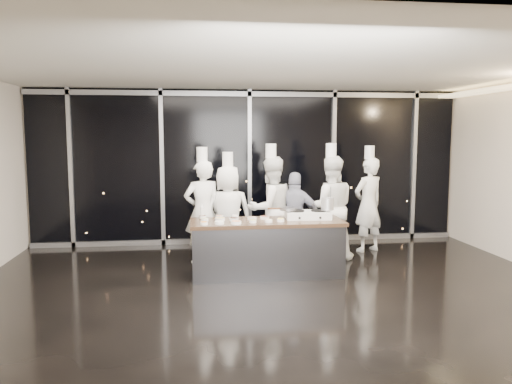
{
  "coord_description": "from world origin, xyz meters",
  "views": [
    {
      "loc": [
        -1.16,
        -6.94,
        2.28
      ],
      "look_at": [
        -0.14,
        1.2,
        1.33
      ],
      "focal_mm": 35.0,
      "sensor_mm": 36.0,
      "label": 1
    }
  ],
  "objects_px": {
    "frying_pan": "(287,209)",
    "chef_right": "(330,207)",
    "chef_side": "(368,204)",
    "guest": "(295,216)",
    "demo_counter": "(267,248)",
    "chef_far_left": "(203,211)",
    "chef_center": "(271,208)",
    "stock_pot": "(327,204)",
    "chef_left": "(228,213)",
    "stove": "(308,215)"
  },
  "relations": [
    {
      "from": "chef_left",
      "to": "chef_right",
      "type": "distance_m",
      "value": 1.87
    },
    {
      "from": "demo_counter",
      "to": "stove",
      "type": "bearing_deg",
      "value": 7.57
    },
    {
      "from": "chef_left",
      "to": "stove",
      "type": "bearing_deg",
      "value": 141.73
    },
    {
      "from": "chef_far_left",
      "to": "chef_left",
      "type": "distance_m",
      "value": 0.46
    },
    {
      "from": "chef_center",
      "to": "chef_right",
      "type": "relative_size",
      "value": 1.0
    },
    {
      "from": "chef_center",
      "to": "stock_pot",
      "type": "bearing_deg",
      "value": 109.16
    },
    {
      "from": "stock_pot",
      "to": "guest",
      "type": "height_order",
      "value": "guest"
    },
    {
      "from": "demo_counter",
      "to": "chef_side",
      "type": "xyz_separation_m",
      "value": [
        2.2,
        1.41,
        0.48
      ]
    },
    {
      "from": "chef_far_left",
      "to": "chef_left",
      "type": "height_order",
      "value": "chef_far_left"
    },
    {
      "from": "stove",
      "to": "chef_center",
      "type": "relative_size",
      "value": 0.36
    },
    {
      "from": "demo_counter",
      "to": "chef_far_left",
      "type": "relative_size",
      "value": 1.2
    },
    {
      "from": "chef_right",
      "to": "demo_counter",
      "type": "bearing_deg",
      "value": 42.32
    },
    {
      "from": "demo_counter",
      "to": "frying_pan",
      "type": "height_order",
      "value": "frying_pan"
    },
    {
      "from": "frying_pan",
      "to": "chef_side",
      "type": "xyz_separation_m",
      "value": [
        1.84,
        1.29,
        -0.13
      ]
    },
    {
      "from": "chef_far_left",
      "to": "chef_center",
      "type": "height_order",
      "value": "chef_center"
    },
    {
      "from": "frying_pan",
      "to": "chef_center",
      "type": "distance_m",
      "value": 0.86
    },
    {
      "from": "stock_pot",
      "to": "chef_left",
      "type": "xyz_separation_m",
      "value": [
        -1.57,
        0.91,
        -0.26
      ]
    },
    {
      "from": "guest",
      "to": "demo_counter",
      "type": "bearing_deg",
      "value": 73.86
    },
    {
      "from": "chef_left",
      "to": "chef_center",
      "type": "xyz_separation_m",
      "value": [
        0.77,
        -0.0,
        0.07
      ]
    },
    {
      "from": "chef_far_left",
      "to": "demo_counter",
      "type": "bearing_deg",
      "value": 124.01
    },
    {
      "from": "frying_pan",
      "to": "stock_pot",
      "type": "distance_m",
      "value": 0.67
    },
    {
      "from": "frying_pan",
      "to": "chef_right",
      "type": "height_order",
      "value": "chef_right"
    },
    {
      "from": "frying_pan",
      "to": "guest",
      "type": "relative_size",
      "value": 0.3
    },
    {
      "from": "chef_far_left",
      "to": "chef_left",
      "type": "xyz_separation_m",
      "value": [
        0.45,
        0.05,
        -0.05
      ]
    },
    {
      "from": "chef_left",
      "to": "chef_far_left",
      "type": "bearing_deg",
      "value": 2.64
    },
    {
      "from": "stock_pot",
      "to": "guest",
      "type": "bearing_deg",
      "value": 113.84
    },
    {
      "from": "chef_center",
      "to": "chef_right",
      "type": "height_order",
      "value": "chef_right"
    },
    {
      "from": "chef_left",
      "to": "chef_center",
      "type": "distance_m",
      "value": 0.77
    },
    {
      "from": "stock_pot",
      "to": "chef_side",
      "type": "height_order",
      "value": "chef_side"
    },
    {
      "from": "chef_left",
      "to": "frying_pan",
      "type": "bearing_deg",
      "value": 134.12
    },
    {
      "from": "frying_pan",
      "to": "guest",
      "type": "height_order",
      "value": "guest"
    },
    {
      "from": "demo_counter",
      "to": "chef_side",
      "type": "bearing_deg",
      "value": 32.69
    },
    {
      "from": "stove",
      "to": "chef_side",
      "type": "height_order",
      "value": "chef_side"
    },
    {
      "from": "frying_pan",
      "to": "chef_side",
      "type": "relative_size",
      "value": 0.23
    },
    {
      "from": "chef_far_left",
      "to": "chef_right",
      "type": "bearing_deg",
      "value": 167.06
    },
    {
      "from": "stove",
      "to": "chef_center",
      "type": "distance_m",
      "value": 1.0
    },
    {
      "from": "stove",
      "to": "frying_pan",
      "type": "xyz_separation_m",
      "value": [
        -0.33,
        0.03,
        0.1
      ]
    },
    {
      "from": "chef_center",
      "to": "guest",
      "type": "distance_m",
      "value": 0.47
    },
    {
      "from": "frying_pan",
      "to": "chef_far_left",
      "type": "distance_m",
      "value": 1.59
    },
    {
      "from": "chef_left",
      "to": "chef_center",
      "type": "bearing_deg",
      "value": 176.66
    },
    {
      "from": "chef_right",
      "to": "chef_left",
      "type": "bearing_deg",
      "value": 5.76
    },
    {
      "from": "demo_counter",
      "to": "chef_left",
      "type": "xyz_separation_m",
      "value": [
        -0.56,
        0.97,
        0.43
      ]
    },
    {
      "from": "demo_counter",
      "to": "stock_pot",
      "type": "bearing_deg",
      "value": 3.51
    },
    {
      "from": "chef_right",
      "to": "chef_center",
      "type": "bearing_deg",
      "value": 5.46
    },
    {
      "from": "chef_far_left",
      "to": "guest",
      "type": "relative_size",
      "value": 1.28
    },
    {
      "from": "stock_pot",
      "to": "chef_right",
      "type": "distance_m",
      "value": 0.96
    },
    {
      "from": "chef_left",
      "to": "guest",
      "type": "distance_m",
      "value": 1.21
    },
    {
      "from": "guest",
      "to": "chef_center",
      "type": "bearing_deg",
      "value": 9.68
    },
    {
      "from": "chef_side",
      "to": "frying_pan",
      "type": "bearing_deg",
      "value": 10.74
    },
    {
      "from": "demo_counter",
      "to": "chef_right",
      "type": "relative_size",
      "value": 1.16
    }
  ]
}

